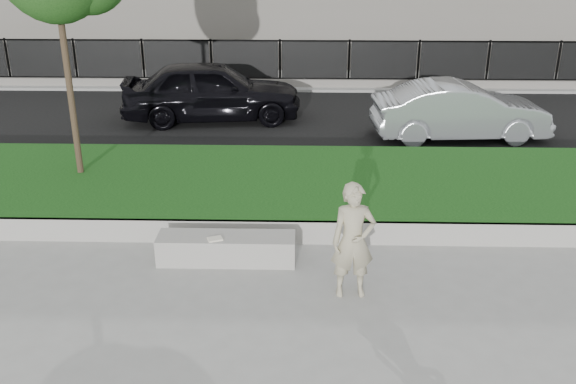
{
  "coord_description": "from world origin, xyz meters",
  "views": [
    {
      "loc": [
        0.19,
        -8.49,
        4.84
      ],
      "look_at": [
        -0.06,
        1.2,
        0.85
      ],
      "focal_mm": 40.0,
      "sensor_mm": 36.0,
      "label": 1
    }
  ],
  "objects_px": {
    "stone_bench": "(227,248)",
    "book": "(215,239)",
    "man": "(353,241)",
    "car_silver": "(460,111)",
    "car_dark": "(212,91)"
  },
  "relations": [
    {
      "from": "man",
      "to": "car_dark",
      "type": "relative_size",
      "value": 0.36
    },
    {
      "from": "book",
      "to": "car_silver",
      "type": "xyz_separation_m",
      "value": [
        5.14,
        6.52,
        0.28
      ]
    },
    {
      "from": "man",
      "to": "car_dark",
      "type": "height_order",
      "value": "man"
    },
    {
      "from": "man",
      "to": "book",
      "type": "relative_size",
      "value": 7.77
    },
    {
      "from": "stone_bench",
      "to": "car_silver",
      "type": "distance_m",
      "value": 8.12
    },
    {
      "from": "book",
      "to": "car_silver",
      "type": "bearing_deg",
      "value": 30.26
    },
    {
      "from": "stone_bench",
      "to": "car_dark",
      "type": "relative_size",
      "value": 0.45
    },
    {
      "from": "man",
      "to": "car_silver",
      "type": "xyz_separation_m",
      "value": [
        3.1,
        7.31,
        -0.11
      ]
    },
    {
      "from": "stone_bench",
      "to": "car_silver",
      "type": "height_order",
      "value": "car_silver"
    },
    {
      "from": "stone_bench",
      "to": "man",
      "type": "relative_size",
      "value": 1.27
    },
    {
      "from": "stone_bench",
      "to": "car_silver",
      "type": "relative_size",
      "value": 0.51
    },
    {
      "from": "stone_bench",
      "to": "book",
      "type": "xyz_separation_m",
      "value": [
        -0.15,
        -0.13,
        0.23
      ]
    },
    {
      "from": "stone_bench",
      "to": "book",
      "type": "distance_m",
      "value": 0.31
    },
    {
      "from": "man",
      "to": "car_silver",
      "type": "bearing_deg",
      "value": 61.52
    },
    {
      "from": "man",
      "to": "car_silver",
      "type": "height_order",
      "value": "man"
    }
  ]
}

